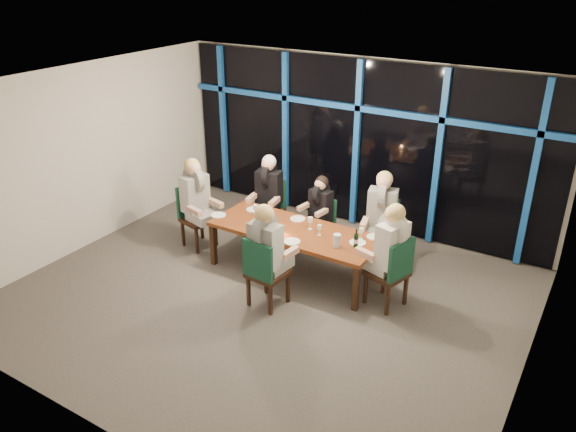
{
  "coord_description": "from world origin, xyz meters",
  "views": [
    {
      "loc": [
        3.87,
        -5.73,
        4.5
      ],
      "look_at": [
        0.0,
        0.6,
        1.05
      ],
      "focal_mm": 35.0,
      "sensor_mm": 36.0,
      "label": 1
    }
  ],
  "objects": [
    {
      "name": "room",
      "position": [
        0.0,
        0.0,
        2.02
      ],
      "size": [
        7.04,
        7.0,
        3.02
      ],
      "color": "#59534F",
      "rests_on": "ground"
    },
    {
      "name": "window_wall",
      "position": [
        0.01,
        2.93,
        1.55
      ],
      "size": [
        6.86,
        0.43,
        2.94
      ],
      "color": "black",
      "rests_on": "ground"
    },
    {
      "name": "dining_table",
      "position": [
        0.0,
        0.8,
        0.68
      ],
      "size": [
        2.6,
        1.0,
        0.75
      ],
      "color": "brown",
      "rests_on": "ground"
    },
    {
      "name": "chair_far_left",
      "position": [
        -1.03,
        1.7,
        0.57
      ],
      "size": [
        0.54,
        0.54,
        1.02
      ],
      "rotation": [
        0.0,
        0.0,
        0.15
      ],
      "color": "black",
      "rests_on": "ground"
    },
    {
      "name": "chair_far_mid",
      "position": [
        -0.05,
        1.76,
        0.49
      ],
      "size": [
        0.47,
        0.47,
        0.88
      ],
      "rotation": [
        0.0,
        0.0,
        -0.15
      ],
      "color": "black",
      "rests_on": "ground"
    },
    {
      "name": "chair_far_right",
      "position": [
        0.98,
        1.81,
        0.59
      ],
      "size": [
        0.6,
        0.6,
        1.06
      ],
      "rotation": [
        0.0,
        0.0,
        0.24
      ],
      "color": "black",
      "rests_on": "ground"
    },
    {
      "name": "chair_end_left",
      "position": [
        -1.93,
        0.75,
        0.59
      ],
      "size": [
        0.59,
        0.59,
        1.06
      ],
      "rotation": [
        0.0,
        0.0,
        1.33
      ],
      "color": "black",
      "rests_on": "ground"
    },
    {
      "name": "chair_end_right",
      "position": [
        1.62,
        0.69,
        0.6
      ],
      "size": [
        0.62,
        0.62,
        1.07
      ],
      "rotation": [
        0.0,
        0.0,
        4.42
      ],
      "color": "black",
      "rests_on": "ground"
    },
    {
      "name": "chair_near_mid",
      "position": [
        0.12,
        -0.23,
        0.59
      ],
      "size": [
        0.54,
        0.54,
        1.06
      ],
      "rotation": [
        0.0,
        0.0,
        3.05
      ],
      "color": "black",
      "rests_on": "ground"
    },
    {
      "name": "diner_far_left",
      "position": [
        -1.02,
        1.62,
        0.97
      ],
      "size": [
        0.54,
        0.67,
        0.99
      ],
      "rotation": [
        0.0,
        0.0,
        0.15
      ],
      "color": "black",
      "rests_on": "ground"
    },
    {
      "name": "diner_far_mid",
      "position": [
        -0.06,
        1.68,
        0.85
      ],
      "size": [
        0.47,
        0.58,
        0.86
      ],
      "rotation": [
        0.0,
        0.0,
        -0.15
      ],
      "color": "black",
      "rests_on": "ground"
    },
    {
      "name": "diner_far_right",
      "position": [
        1.0,
        1.72,
        1.01
      ],
      "size": [
        0.6,
        0.71,
        1.04
      ],
      "rotation": [
        0.0,
        0.0,
        0.24
      ],
      "color": "black",
      "rests_on": "ground"
    },
    {
      "name": "diner_end_left",
      "position": [
        -1.84,
        0.72,
        1.01
      ],
      "size": [
        0.71,
        0.6,
        1.03
      ],
      "rotation": [
        0.0,
        0.0,
        1.33
      ],
      "color": "black",
      "rests_on": "ground"
    },
    {
      "name": "diner_end_right",
      "position": [
        1.54,
        0.72,
        1.02
      ],
      "size": [
        0.72,
        0.63,
        1.04
      ],
      "rotation": [
        0.0,
        0.0,
        4.42
      ],
      "color": "silver",
      "rests_on": "ground"
    },
    {
      "name": "diner_near_mid",
      "position": [
        0.12,
        -0.14,
        1.01
      ],
      "size": [
        0.55,
        0.68,
        1.03
      ],
      "rotation": [
        0.0,
        0.0,
        3.05
      ],
      "color": "black",
      "rests_on": "ground"
    },
    {
      "name": "plate_far_left",
      "position": [
        -0.93,
        1.06,
        0.76
      ],
      "size": [
        0.24,
        0.24,
        0.01
      ],
      "primitive_type": "cylinder",
      "color": "white",
      "rests_on": "dining_table"
    },
    {
      "name": "plate_far_mid",
      "position": [
        -0.14,
        1.12,
        0.76
      ],
      "size": [
        0.24,
        0.24,
        0.01
      ],
      "primitive_type": "cylinder",
      "color": "white",
      "rests_on": "dining_table"
    },
    {
      "name": "plate_far_right",
      "position": [
        1.14,
        1.18,
        0.76
      ],
      "size": [
        0.24,
        0.24,
        0.01
      ],
      "primitive_type": "cylinder",
      "color": "white",
      "rests_on": "dining_table"
    },
    {
      "name": "plate_end_left",
      "position": [
        -1.28,
        0.59,
        0.76
      ],
      "size": [
        0.24,
        0.24,
        0.01
      ],
      "primitive_type": "cylinder",
      "color": "white",
      "rests_on": "dining_table"
    },
    {
      "name": "plate_end_right",
      "position": [
        1.0,
        0.88,
        0.76
      ],
      "size": [
        0.24,
        0.24,
        0.01
      ],
      "primitive_type": "cylinder",
      "color": "white",
      "rests_on": "dining_table"
    },
    {
      "name": "plate_near_mid",
      "position": [
        0.18,
        0.42,
        0.76
      ],
      "size": [
        0.24,
        0.24,
        0.01
      ],
      "primitive_type": "cylinder",
      "color": "white",
      "rests_on": "dining_table"
    },
    {
      "name": "wine_bottle",
      "position": [
        1.03,
        0.74,
        0.86
      ],
      "size": [
        0.07,
        0.07,
        0.29
      ],
      "rotation": [
        0.0,
        0.0,
        0.27
      ],
      "color": "black",
      "rests_on": "dining_table"
    },
    {
      "name": "water_pitcher",
      "position": [
        0.79,
        0.64,
        0.85
      ],
      "size": [
        0.12,
        0.11,
        0.19
      ],
      "rotation": [
        0.0,
        0.0,
        0.26
      ],
      "color": "silver",
      "rests_on": "dining_table"
    },
    {
      "name": "tea_light",
      "position": [
        -0.05,
        0.51,
        0.76
      ],
      "size": [
        0.05,
        0.05,
        0.03
      ],
      "primitive_type": "cylinder",
      "color": "#FEA04C",
      "rests_on": "dining_table"
    },
    {
      "name": "wine_glass_a",
      "position": [
        -0.27,
        0.69,
        0.87
      ],
      "size": [
        0.07,
        0.07,
        0.17
      ],
      "color": "silver",
      "rests_on": "dining_table"
    },
    {
      "name": "wine_glass_b",
      "position": [
        0.19,
        0.93,
        0.89
      ],
      "size": [
        0.07,
        0.07,
        0.19
      ],
      "color": "silver",
      "rests_on": "dining_table"
    },
    {
      "name": "wine_glass_c",
      "position": [
        0.41,
        0.82,
        0.87
      ],
      "size": [
        0.06,
        0.06,
        0.16
      ],
      "color": "white",
      "rests_on": "dining_table"
    },
    {
      "name": "wine_glass_d",
      "position": [
        -0.78,
        0.89,
        0.89
      ],
      "size": [
        0.07,
        0.07,
        0.19
      ],
      "color": "silver",
      "rests_on": "dining_table"
    },
    {
      "name": "wine_glass_e",
      "position": [
        0.98,
        1.04,
        0.87
      ],
      "size": [
        0.06,
        0.06,
        0.17
      ],
      "color": "silver",
      "rests_on": "dining_table"
    }
  ]
}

